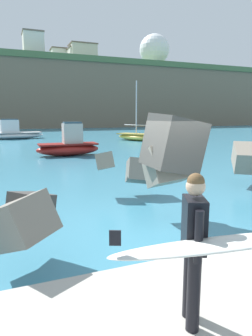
# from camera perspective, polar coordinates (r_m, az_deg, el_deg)

# --- Properties ---
(ground_plane) EXTENTS (400.00, 400.00, 0.00)m
(ground_plane) POSITION_cam_1_polar(r_m,az_deg,el_deg) (7.29, 6.91, -11.16)
(ground_plane) COLOR teal
(breakwater_jetty) EXTENTS (31.42, 7.07, 3.34)m
(breakwater_jetty) POSITION_cam_1_polar(r_m,az_deg,el_deg) (8.99, 12.67, 1.34)
(breakwater_jetty) COLOR #3D3A38
(breakwater_jetty) RESTS_ON ground
(surfer_with_board) EXTENTS (2.06, 1.50, 1.78)m
(surfer_with_board) POSITION_cam_1_polar(r_m,az_deg,el_deg) (3.41, 13.61, -13.57)
(surfer_with_board) COLOR black
(surfer_with_board) RESTS_ON walkway_path
(boat_near_right) EXTENTS (3.85, 4.51, 2.25)m
(boat_near_right) POSITION_cam_1_polar(r_m,az_deg,el_deg) (40.62, 9.48, 7.15)
(boat_near_right) COLOR navy
(boat_near_right) RESTS_ON ground
(boat_mid_left) EXTENTS (4.13, 5.46, 6.11)m
(boat_mid_left) POSITION_cam_1_polar(r_m,az_deg,el_deg) (31.53, 2.51, 5.98)
(boat_mid_left) COLOR #EAC64C
(boat_mid_left) RESTS_ON ground
(boat_mid_right) EXTENTS (6.53, 2.69, 2.24)m
(boat_mid_right) POSITION_cam_1_polar(r_m,az_deg,el_deg) (36.11, -20.62, 6.24)
(boat_mid_right) COLOR white
(boat_mid_right) RESTS_ON ground
(boat_far_left) EXTENTS (4.12, 1.61, 2.21)m
(boat_far_left) POSITION_cam_1_polar(r_m,az_deg,el_deg) (20.15, -10.75, 4.24)
(boat_far_left) COLOR maroon
(boat_far_left) RESTS_ON ground
(mooring_buoy_inner) EXTENTS (0.44, 0.44, 0.44)m
(mooring_buoy_inner) POSITION_cam_1_polar(r_m,az_deg,el_deg) (37.54, 10.75, 6.14)
(mooring_buoy_inner) COLOR yellow
(mooring_buoy_inner) RESTS_ON ground
(mooring_buoy_middle) EXTENTS (0.44, 0.44, 0.44)m
(mooring_buoy_middle) POSITION_cam_1_polar(r_m,az_deg,el_deg) (26.08, 20.69, 4.06)
(mooring_buoy_middle) COLOR silver
(mooring_buoy_middle) RESTS_ON ground
(headland_bluff) EXTENTS (99.21, 31.26, 14.57)m
(headland_bluff) POSITION_cam_1_polar(r_m,az_deg,el_deg) (78.35, -12.42, 13.19)
(headland_bluff) COLOR #756651
(headland_bluff) RESTS_ON ground
(radar_dome) EXTENTS (8.86, 8.86, 11.60)m
(radar_dome) POSITION_cam_1_polar(r_m,az_deg,el_deg) (95.59, 5.40, 21.04)
(radar_dome) COLOR silver
(radar_dome) RESTS_ON headland_bluff
(station_building_west) EXTENTS (8.06, 4.90, 5.94)m
(station_building_west) POSITION_cam_1_polar(r_m,az_deg,el_deg) (89.75, -11.40, 19.38)
(station_building_west) COLOR silver
(station_building_west) RESTS_ON headland_bluff
(station_building_central) EXTENTS (4.29, 4.74, 5.12)m
(station_building_central) POSITION_cam_1_polar(r_m,az_deg,el_deg) (70.71, -17.20, 21.42)
(station_building_central) COLOR silver
(station_building_central) RESTS_ON headland_bluff
(station_building_east) EXTENTS (5.59, 7.53, 5.46)m
(station_building_east) POSITION_cam_1_polar(r_m,az_deg,el_deg) (86.81, -9.19, 19.61)
(station_building_east) COLOR silver
(station_building_east) RESTS_ON headland_bluff
(station_building_annex) EXTENTS (6.96, 5.51, 6.42)m
(station_building_annex) POSITION_cam_1_polar(r_m,az_deg,el_deg) (85.11, -8.19, 20.16)
(station_building_annex) COLOR beige
(station_building_annex) RESTS_ON headland_bluff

